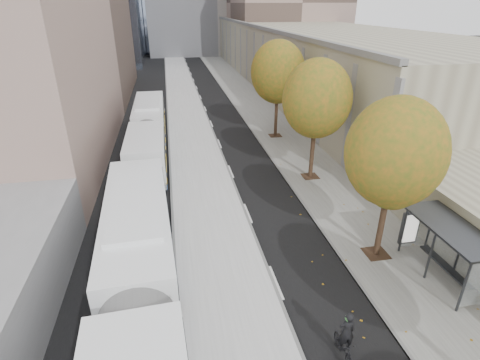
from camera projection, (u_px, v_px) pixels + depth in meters
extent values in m
cube|color=#BCBCBC|center=(190.00, 127.00, 36.25)|extent=(4.25, 150.00, 0.15)
cube|color=gray|center=(270.00, 123.00, 37.61)|extent=(4.75, 150.00, 0.08)
cube|color=gray|center=(292.00, 48.00, 63.57)|extent=(18.00, 92.00, 8.00)
cube|color=#383A3F|center=(452.00, 228.00, 15.45)|extent=(1.90, 4.40, 0.10)
cylinder|color=#383A3F|center=(464.00, 287.00, 14.11)|extent=(0.10, 0.10, 2.40)
cube|color=silver|center=(460.00, 250.00, 16.10)|extent=(0.04, 4.00, 2.10)
cylinder|color=#2D2313|center=(381.00, 225.00, 17.28)|extent=(0.28, 0.28, 3.24)
sphere|color=#385C1A|center=(395.00, 153.00, 15.75)|extent=(4.20, 4.20, 4.20)
cylinder|color=#2D2313|center=(312.00, 154.00, 25.24)|extent=(0.28, 0.28, 3.38)
sphere|color=#385C1A|center=(317.00, 99.00, 23.65)|extent=(4.40, 4.40, 4.40)
cylinder|color=#2D2313|center=(276.00, 117.00, 33.20)|extent=(0.28, 0.28, 3.51)
sphere|color=#385C1A|center=(278.00, 72.00, 31.55)|extent=(4.60, 4.60, 4.60)
cube|color=white|center=(139.00, 300.00, 13.10)|extent=(3.66, 18.85, 3.12)
cube|color=black|center=(137.00, 287.00, 12.86)|extent=(3.68, 18.10, 1.08)
cube|color=white|center=(149.00, 132.00, 30.55)|extent=(2.59, 17.53, 2.92)
cube|color=black|center=(148.00, 125.00, 30.32)|extent=(2.65, 16.83, 1.01)
cube|color=#077D48|center=(145.00, 180.00, 22.94)|extent=(1.85, 0.07, 1.13)
imported|color=black|center=(344.00, 347.00, 12.60)|extent=(0.47, 1.56, 0.93)
imported|color=black|center=(347.00, 331.00, 12.29)|extent=(0.58, 0.39, 1.57)
sphere|color=#408B3B|center=(349.00, 318.00, 12.04)|extent=(0.24, 0.24, 0.24)
imported|color=white|center=(155.00, 104.00, 42.00)|extent=(2.18, 4.26, 1.39)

